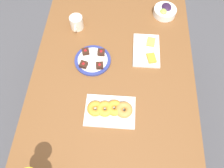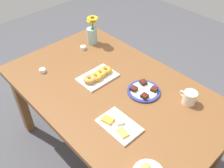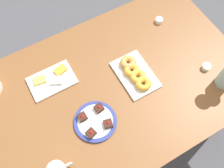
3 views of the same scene
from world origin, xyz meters
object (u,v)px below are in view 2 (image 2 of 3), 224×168
croissant_platter (98,76)px  jam_cup_berry (42,70)px  cheese_platter (118,125)px  coffee_mug (189,97)px  flower_vase (92,34)px  jam_cup_honey (83,48)px  dessert_plate (144,91)px  dining_table (112,97)px

croissant_platter → jam_cup_berry: size_ratio=5.88×
cheese_platter → jam_cup_berry: size_ratio=5.42×
croissant_platter → jam_cup_berry: bearing=36.8°
coffee_mug → jam_cup_berry: size_ratio=2.58×
coffee_mug → jam_cup_berry: coffee_mug is taller
coffee_mug → flower_vase: bearing=-1.0°
jam_cup_honey → jam_cup_berry: size_ratio=1.00×
dessert_plate → jam_cup_honey: bearing=-2.5°
cheese_platter → flower_vase: (0.84, -0.50, 0.08)m
coffee_mug → cheese_platter: size_ratio=0.48×
jam_cup_honey → croissant_platter: bearing=156.9°
jam_cup_berry → flower_vase: size_ratio=0.19×
croissant_platter → flower_vase: (0.41, -0.29, 0.07)m
jam_cup_honey → flower_vase: bearing=-79.2°
jam_cup_berry → cheese_platter: bearing=-176.1°
flower_vase → croissant_platter: bearing=144.9°
dining_table → dessert_plate: dessert_plate is taller
croissant_platter → coffee_mug: bearing=-155.6°
dining_table → flower_vase: bearing=-27.1°
dining_table → jam_cup_berry: 0.57m
jam_cup_honey → coffee_mug: bearing=-173.8°
croissant_platter → flower_vase: size_ratio=1.11×
cheese_platter → jam_cup_honey: size_ratio=5.42×
croissant_platter → jam_cup_berry: 0.43m
dessert_plate → flower_vase: flower_vase is taller
jam_cup_berry → flower_vase: bearing=-83.2°
cheese_platter → dessert_plate: (0.10, -0.34, 0.00)m
dining_table → cheese_platter: (-0.28, 0.21, 0.10)m
coffee_mug → croissant_platter: (0.60, 0.27, -0.02)m
croissant_platter → dessert_plate: (-0.33, -0.14, -0.01)m
dessert_plate → cheese_platter: bearing=106.1°
flower_vase → jam_cup_honey: bearing=100.8°
dining_table → cheese_platter: 0.36m
cheese_platter → flower_vase: 0.98m
croissant_platter → flower_vase: flower_vase is taller
dining_table → croissant_platter: croissant_platter is taller
croissant_platter → dining_table: bearing=-179.9°
croissant_platter → jam_cup_honey: (0.39, -0.17, -0.01)m
croissant_platter → jam_cup_honey: croissant_platter is taller
dining_table → jam_cup_honey: size_ratio=33.33×
dining_table → flower_vase: 0.66m
dining_table → jam_cup_berry: size_ratio=33.33×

